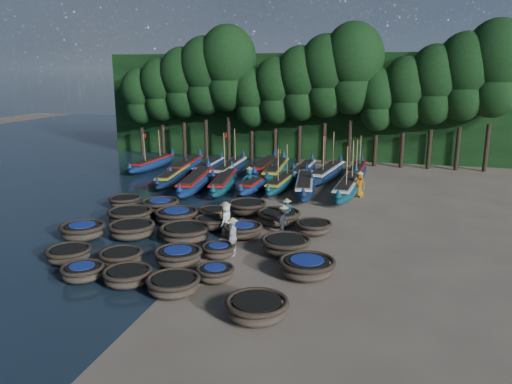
% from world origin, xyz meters
% --- Properties ---
extents(ground, '(120.00, 120.00, 0.00)m').
position_xyz_m(ground, '(0.00, 0.00, 0.00)').
color(ground, gray).
rests_on(ground, ground).
extents(foliage_wall, '(40.00, 3.00, 10.00)m').
position_xyz_m(foliage_wall, '(0.00, 23.50, 5.00)').
color(foliage_wall, black).
rests_on(foliage_wall, ground).
extents(coracle_1, '(2.11, 2.11, 0.67)m').
position_xyz_m(coracle_1, '(-3.77, -8.86, 0.39)').
color(coracle_1, '#4B402F').
rests_on(coracle_1, ground).
extents(coracle_2, '(2.43, 2.43, 0.69)m').
position_xyz_m(coracle_2, '(-1.74, -8.78, 0.39)').
color(coracle_2, '#4B402F').
rests_on(coracle_2, ground).
extents(coracle_3, '(2.62, 2.62, 0.72)m').
position_xyz_m(coracle_3, '(0.41, -9.09, 0.41)').
color(coracle_3, '#4B402F').
rests_on(coracle_3, ground).
extents(coracle_4, '(2.74, 2.74, 0.78)m').
position_xyz_m(coracle_4, '(4.07, -10.21, 0.44)').
color(coracle_4, '#4B402F').
rests_on(coracle_4, ground).
extents(coracle_5, '(2.24, 2.24, 0.70)m').
position_xyz_m(coracle_5, '(-5.53, -7.27, 0.40)').
color(coracle_5, '#4B402F').
rests_on(coracle_5, ground).
extents(coracle_6, '(2.26, 2.26, 0.71)m').
position_xyz_m(coracle_6, '(-3.04, -7.04, 0.41)').
color(coracle_6, '#4B402F').
rests_on(coracle_6, ground).
extents(coracle_7, '(2.31, 2.31, 0.76)m').
position_xyz_m(coracle_7, '(-0.59, -6.33, 0.44)').
color(coracle_7, '#4B402F').
rests_on(coracle_7, ground).
extents(coracle_8, '(1.75, 1.75, 0.64)m').
position_xyz_m(coracle_8, '(1.57, -7.51, 0.37)').
color(coracle_8, '#4B402F').
rests_on(coracle_8, ground).
extents(coracle_9, '(2.43, 2.43, 0.80)m').
position_xyz_m(coracle_9, '(5.15, -6.09, 0.46)').
color(coracle_9, '#4B402F').
rests_on(coracle_9, ground).
extents(coracle_10, '(2.46, 2.46, 0.81)m').
position_xyz_m(coracle_10, '(-6.76, -4.35, 0.47)').
color(coracle_10, '#4B402F').
rests_on(coracle_10, ground).
extents(coracle_11, '(2.74, 2.74, 0.81)m').
position_xyz_m(coracle_11, '(-4.41, -3.53, 0.46)').
color(coracle_11, '#4B402F').
rests_on(coracle_11, ground).
extents(coracle_12, '(3.18, 3.18, 0.84)m').
position_xyz_m(coracle_12, '(-1.53, -3.33, 0.48)').
color(coracle_12, '#4B402F').
rests_on(coracle_12, ground).
extents(coracle_13, '(1.88, 1.88, 0.63)m').
position_xyz_m(coracle_13, '(0.82, -4.97, 0.36)').
color(coracle_13, '#4B402F').
rests_on(coracle_13, ground).
extents(coracle_14, '(2.68, 2.68, 0.81)m').
position_xyz_m(coracle_14, '(3.75, -3.71, 0.46)').
color(coracle_14, '#4B402F').
rests_on(coracle_14, ground).
extents(coracle_15, '(2.74, 2.74, 0.84)m').
position_xyz_m(coracle_15, '(-5.73, -1.29, 0.48)').
color(coracle_15, '#4B402F').
rests_on(coracle_15, ground).
extents(coracle_16, '(2.47, 2.47, 0.83)m').
position_xyz_m(coracle_16, '(-3.16, -0.68, 0.48)').
color(coracle_16, '#4B402F').
rests_on(coracle_16, ground).
extents(coracle_17, '(1.82, 1.82, 0.71)m').
position_xyz_m(coracle_17, '(-0.96, -1.10, 0.40)').
color(coracle_17, '#4B402F').
rests_on(coracle_17, ground).
extents(coracle_18, '(2.46, 2.46, 0.72)m').
position_xyz_m(coracle_18, '(1.11, -1.96, 0.42)').
color(coracle_18, '#4B402F').
rests_on(coracle_18, ground).
extents(coracle_19, '(2.22, 2.22, 0.70)m').
position_xyz_m(coracle_19, '(4.58, -0.46, 0.40)').
color(coracle_19, '#4B402F').
rests_on(coracle_19, ground).
extents(coracle_20, '(2.37, 2.37, 0.73)m').
position_xyz_m(coracle_20, '(-7.70, 1.62, 0.42)').
color(coracle_20, '#4B402F').
rests_on(coracle_20, ground).
extents(coracle_21, '(2.50, 2.50, 0.83)m').
position_xyz_m(coracle_21, '(-5.01, 1.11, 0.48)').
color(coracle_21, '#4B402F').
rests_on(coracle_21, ground).
extents(coracle_22, '(2.14, 2.14, 0.63)m').
position_xyz_m(coracle_22, '(-1.53, 0.84, 0.36)').
color(coracle_22, '#4B402F').
rests_on(coracle_22, ground).
extents(coracle_23, '(2.69, 2.69, 0.82)m').
position_xyz_m(coracle_23, '(0.17, 2.16, 0.47)').
color(coracle_23, '#4B402F').
rests_on(coracle_23, ground).
extents(coracle_24, '(2.75, 2.75, 0.80)m').
position_xyz_m(coracle_24, '(2.43, 0.71, 0.46)').
color(coracle_24, '#4B402F').
rests_on(coracle_24, ground).
extents(long_boat_2, '(2.30, 7.84, 1.39)m').
position_xyz_m(long_boat_2, '(-7.70, 9.00, 0.53)').
color(long_boat_2, '#101D3B').
rests_on(long_boat_2, ground).
extents(long_boat_3, '(2.67, 8.80, 1.56)m').
position_xyz_m(long_boat_3, '(-5.23, 7.40, 0.59)').
color(long_boat_3, navy).
rests_on(long_boat_3, ground).
extents(long_boat_4, '(2.63, 8.16, 1.45)m').
position_xyz_m(long_boat_4, '(-3.27, 7.92, 0.55)').
color(long_boat_4, '#0E3B50').
rests_on(long_boat_4, ground).
extents(long_boat_5, '(1.83, 7.28, 1.28)m').
position_xyz_m(long_boat_5, '(-0.88, 8.66, 0.49)').
color(long_boat_5, navy).
rests_on(long_boat_5, ground).
extents(long_boat_6, '(1.70, 7.44, 3.17)m').
position_xyz_m(long_boat_6, '(0.81, 9.11, 0.50)').
color(long_boat_6, '#0E3B50').
rests_on(long_boat_6, ground).
extents(long_boat_7, '(2.65, 8.52, 1.51)m').
position_xyz_m(long_boat_7, '(2.61, 8.38, 0.58)').
color(long_boat_7, '#101D3B').
rests_on(long_boat_7, ground).
extents(long_boat_8, '(2.02, 8.64, 3.68)m').
position_xyz_m(long_boat_8, '(5.59, 8.50, 0.58)').
color(long_boat_8, '#0E3B50').
rests_on(long_boat_8, ground).
extents(long_boat_9, '(1.80, 7.76, 3.30)m').
position_xyz_m(long_boat_9, '(-11.67, 13.52, 0.52)').
color(long_boat_9, navy).
rests_on(long_boat_9, ground).
extents(long_boat_10, '(2.15, 8.44, 1.49)m').
position_xyz_m(long_boat_10, '(-8.19, 12.79, 0.57)').
color(long_boat_10, navy).
rests_on(long_boat_10, ground).
extents(long_boat_11, '(1.37, 7.31, 1.29)m').
position_xyz_m(long_boat_11, '(-6.44, 13.43, 0.49)').
color(long_boat_11, navy).
rests_on(long_boat_11, ground).
extents(long_boat_12, '(1.69, 8.87, 3.77)m').
position_xyz_m(long_boat_12, '(-4.31, 12.51, 0.60)').
color(long_boat_12, '#101D3B').
rests_on(long_boat_12, ground).
extents(long_boat_13, '(1.66, 8.33, 1.47)m').
position_xyz_m(long_boat_13, '(-1.76, 14.43, 0.56)').
color(long_boat_13, navy).
rests_on(long_boat_13, ground).
extents(long_boat_14, '(2.19, 9.06, 1.60)m').
position_xyz_m(long_boat_14, '(-0.46, 12.83, 0.61)').
color(long_boat_14, '#0E3B50').
rests_on(long_boat_14, ground).
extents(long_boat_15, '(1.63, 7.71, 1.36)m').
position_xyz_m(long_boat_15, '(1.58, 13.89, 0.52)').
color(long_boat_15, navy).
rests_on(long_boat_15, ground).
extents(long_boat_16, '(2.76, 8.58, 3.69)m').
position_xyz_m(long_boat_16, '(3.60, 13.02, 0.58)').
color(long_boat_16, '#101D3B').
rests_on(long_boat_16, ground).
extents(long_boat_17, '(1.68, 7.81, 3.32)m').
position_xyz_m(long_boat_17, '(5.82, 14.30, 0.53)').
color(long_boat_17, '#101D3B').
rests_on(long_boat_17, ground).
extents(fisherman_0, '(0.65, 0.90, 1.92)m').
position_xyz_m(fisherman_0, '(0.15, -1.73, 0.92)').
color(fisherman_0, white).
rests_on(fisherman_0, ground).
extents(fisherman_1, '(0.60, 0.52, 1.69)m').
position_xyz_m(fisherman_1, '(2.90, 0.61, 0.87)').
color(fisherman_1, '#1B5F72').
rests_on(fisherman_1, ground).
extents(fisherman_2, '(0.85, 0.75, 1.69)m').
position_xyz_m(fisherman_2, '(-0.21, -0.94, 0.81)').
color(fisherman_2, '#B26D17').
rests_on(fisherman_2, ground).
extents(fisherman_3, '(0.75, 1.09, 1.76)m').
position_xyz_m(fisherman_3, '(3.06, -1.00, 0.82)').
color(fisherman_3, black).
rests_on(fisherman_3, ground).
extents(fisherman_4, '(0.52, 1.05, 1.96)m').
position_xyz_m(fisherman_4, '(1.36, -4.46, 0.94)').
color(fisherman_4, white).
rests_on(fisherman_4, ground).
extents(fisherman_5, '(1.34, 1.50, 1.85)m').
position_xyz_m(fisherman_5, '(-1.39, 8.18, 0.86)').
color(fisherman_5, '#1B5F72').
rests_on(fisherman_5, ground).
extents(fisherman_6, '(0.96, 0.77, 1.91)m').
position_xyz_m(fisherman_6, '(6.40, 8.29, 0.91)').
color(fisherman_6, '#B26D17').
rests_on(fisherman_6, ground).
extents(tree_0, '(3.68, 3.68, 8.68)m').
position_xyz_m(tree_0, '(-16.00, 20.00, 5.97)').
color(tree_0, black).
rests_on(tree_0, ground).
extents(tree_1, '(4.09, 4.09, 9.65)m').
position_xyz_m(tree_1, '(-13.70, 20.00, 6.65)').
color(tree_1, black).
rests_on(tree_1, ground).
extents(tree_2, '(4.51, 4.51, 10.63)m').
position_xyz_m(tree_2, '(-11.40, 20.00, 7.32)').
color(tree_2, black).
rests_on(tree_2, ground).
extents(tree_3, '(4.92, 4.92, 11.60)m').
position_xyz_m(tree_3, '(-9.10, 20.00, 8.00)').
color(tree_3, black).
rests_on(tree_3, ground).
extents(tree_4, '(5.34, 5.34, 12.58)m').
position_xyz_m(tree_4, '(-6.80, 20.00, 8.67)').
color(tree_4, black).
rests_on(tree_4, ground).
extents(tree_5, '(3.68, 3.68, 8.68)m').
position_xyz_m(tree_5, '(-4.50, 20.00, 5.97)').
color(tree_5, black).
rests_on(tree_5, ground).
extents(tree_6, '(4.09, 4.09, 9.65)m').
position_xyz_m(tree_6, '(-2.20, 20.00, 6.65)').
color(tree_6, black).
rests_on(tree_6, ground).
extents(tree_7, '(4.51, 4.51, 10.63)m').
position_xyz_m(tree_7, '(0.10, 20.00, 7.32)').
color(tree_7, black).
rests_on(tree_7, ground).
extents(tree_8, '(4.92, 4.92, 11.60)m').
position_xyz_m(tree_8, '(2.40, 20.00, 8.00)').
color(tree_8, black).
rests_on(tree_8, ground).
extents(tree_9, '(5.34, 5.34, 12.58)m').
position_xyz_m(tree_9, '(4.70, 20.00, 8.67)').
color(tree_9, black).
rests_on(tree_9, ground).
extents(tree_10, '(3.68, 3.68, 8.68)m').
position_xyz_m(tree_10, '(7.00, 20.00, 5.97)').
color(tree_10, black).
rests_on(tree_10, ground).
extents(tree_11, '(4.09, 4.09, 9.65)m').
position_xyz_m(tree_11, '(9.30, 20.00, 6.65)').
color(tree_11, black).
rests_on(tree_11, ground).
extents(tree_12, '(4.51, 4.51, 10.63)m').
position_xyz_m(tree_12, '(11.60, 20.00, 7.32)').
color(tree_12, black).
rests_on(tree_12, ground).
extents(tree_13, '(4.92, 4.92, 11.60)m').
position_xyz_m(tree_13, '(13.90, 20.00, 8.00)').
color(tree_13, black).
rests_on(tree_13, ground).
extents(tree_14, '(5.34, 5.34, 12.58)m').
position_xyz_m(tree_14, '(16.20, 20.00, 8.67)').
color(tree_14, black).
rests_on(tree_14, ground).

